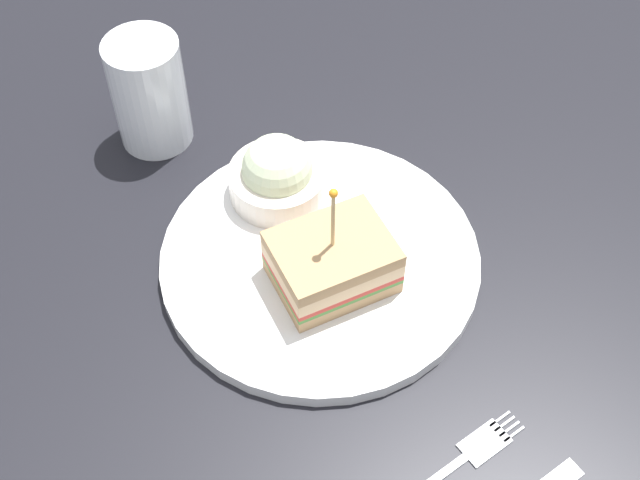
{
  "coord_description": "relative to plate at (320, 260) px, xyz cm",
  "views": [
    {
      "loc": [
        -40.11,
        15.67,
        57.84
      ],
      "look_at": [
        0.0,
        0.0,
        3.28
      ],
      "focal_mm": 48.16,
      "sensor_mm": 36.0,
      "label": 1
    }
  ],
  "objects": [
    {
      "name": "ground_plane",
      "position": [
        0.0,
        0.0,
        -1.64
      ],
      "size": [
        110.43,
        110.43,
        2.0
      ],
      "primitive_type": "cube",
      "color": "black"
    },
    {
      "name": "plate",
      "position": [
        0.0,
        0.0,
        0.0
      ],
      "size": [
        26.61,
        26.61,
        1.28
      ],
      "primitive_type": "cylinder",
      "color": "white",
      "rests_on": "ground_plane"
    },
    {
      "name": "sandwich_half_center",
      "position": [
        -2.65,
        -0.11,
        2.98
      ],
      "size": [
        7.81,
        9.65,
        10.88
      ],
      "color": "tan",
      "rests_on": "plate"
    },
    {
      "name": "coleslaw_bowl",
      "position": [
        7.73,
        0.92,
        2.91
      ],
      "size": [
        8.48,
        8.48,
        6.1
      ],
      "color": "silver",
      "rests_on": "plate"
    },
    {
      "name": "drink_glass",
      "position": [
        19.84,
        8.82,
        4.15
      ],
      "size": [
        6.76,
        6.76,
        10.8
      ],
      "color": "#B74C33",
      "rests_on": "ground_plane"
    },
    {
      "name": "fork",
      "position": [
        -19.79,
        -3.78,
        -0.46
      ],
      "size": [
        4.14,
        12.04,
        0.35
      ],
      "color": "silver",
      "rests_on": "ground_plane"
    }
  ]
}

